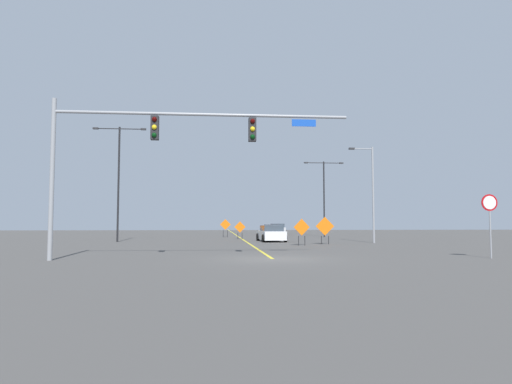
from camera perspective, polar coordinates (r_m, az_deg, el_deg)
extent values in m
plane|color=#4C4947|center=(20.02, 2.12, -8.48)|extent=(147.32, 147.32, 0.00)
cube|color=yellow|center=(60.79, -2.71, -5.37)|extent=(0.16, 81.84, 0.01)
cylinder|color=gray|center=(21.09, -24.46, 1.58)|extent=(0.20, 0.20, 6.97)
cylinder|color=gray|center=(20.37, -6.60, 9.73)|extent=(12.89, 0.14, 0.14)
cube|color=black|center=(20.40, -12.71, 7.92)|extent=(0.34, 0.32, 1.05)
sphere|color=#3A0503|center=(20.31, -12.76, 8.99)|extent=(0.22, 0.22, 0.22)
sphere|color=yellow|center=(20.24, -12.78, 8.02)|extent=(0.22, 0.22, 0.22)
sphere|color=black|center=(20.17, -12.79, 7.05)|extent=(0.22, 0.22, 0.22)
cube|color=black|center=(20.28, -0.47, 7.90)|extent=(0.34, 0.32, 1.05)
sphere|color=#3A0503|center=(20.19, -0.43, 8.97)|extent=(0.22, 0.22, 0.22)
sphere|color=yellow|center=(20.12, -0.43, 8.00)|extent=(0.22, 0.22, 0.22)
sphere|color=black|center=(20.05, -0.43, 7.02)|extent=(0.22, 0.22, 0.22)
cube|color=#1447B7|center=(20.67, 6.09, 8.70)|extent=(1.10, 0.03, 0.32)
cylinder|color=gray|center=(22.86, 27.60, -4.81)|extent=(0.07, 0.07, 2.12)
cylinder|color=#B20F14|center=(22.87, 27.49, -1.20)|extent=(0.76, 0.03, 0.76)
cylinder|color=white|center=(22.86, 27.51, -1.20)|extent=(0.61, 0.01, 0.61)
cylinder|color=black|center=(39.01, -17.05, 0.98)|extent=(0.16, 0.16, 9.58)
cylinder|color=black|center=(39.87, -18.30, 7.65)|extent=(1.96, 0.08, 0.08)
cube|color=#262628|center=(40.11, -19.68, 7.61)|extent=(0.44, 0.24, 0.14)
cylinder|color=black|center=(39.47, -15.51, 7.71)|extent=(1.96, 0.08, 0.08)
cube|color=#262628|center=(39.30, -14.09, 7.73)|extent=(0.44, 0.24, 0.14)
cylinder|color=black|center=(50.40, 8.63, -0.89)|extent=(0.16, 0.16, 8.38)
cylinder|color=black|center=(50.54, 7.48, 3.69)|extent=(2.00, 0.08, 0.08)
cube|color=#262628|center=(50.33, 6.36, 3.71)|extent=(0.44, 0.24, 0.14)
cylinder|color=black|center=(51.01, 9.67, 3.65)|extent=(2.00, 0.08, 0.08)
cube|color=#262628|center=(51.27, 10.76, 3.62)|extent=(0.44, 0.24, 0.14)
cylinder|color=gray|center=(36.68, 14.64, -0.32)|extent=(0.16, 0.16, 7.59)
cylinder|color=gray|center=(36.81, 13.30, 5.36)|extent=(1.68, 0.08, 0.08)
cube|color=#262628|center=(36.55, 12.04, 5.40)|extent=(0.44, 0.24, 0.14)
cube|color=orange|center=(49.06, -3.91, -4.13)|extent=(1.16, 0.12, 1.16)
cylinder|color=black|center=(49.09, -4.18, -5.28)|extent=(0.05, 0.05, 0.77)
cylinder|color=black|center=(49.06, -3.65, -5.29)|extent=(0.05, 0.05, 0.77)
cube|color=orange|center=(31.62, 5.81, -4.46)|extent=(1.17, 0.21, 1.17)
cylinder|color=black|center=(31.57, 5.43, -6.17)|extent=(0.05, 0.05, 0.66)
cylinder|color=black|center=(31.72, 6.22, -6.15)|extent=(0.05, 0.05, 0.66)
cube|color=orange|center=(43.44, -2.05, -4.46)|extent=(1.08, 0.09, 1.08)
cylinder|color=black|center=(43.45, -2.33, -5.59)|extent=(0.05, 0.05, 0.60)
cylinder|color=black|center=(43.46, -1.77, -5.59)|extent=(0.05, 0.05, 0.60)
cube|color=orange|center=(33.57, 8.73, -4.31)|extent=(1.38, 0.04, 1.38)
cylinder|color=black|center=(33.54, 8.30, -6.05)|extent=(0.05, 0.05, 0.61)
cylinder|color=black|center=(33.66, 9.20, -6.04)|extent=(0.05, 0.05, 0.61)
cube|color=red|center=(59.43, 1.88, -4.99)|extent=(1.91, 4.20, 0.56)
cube|color=#333D47|center=(59.22, 1.91, -4.43)|extent=(1.66, 2.03, 0.61)
cylinder|color=black|center=(61.01, 2.49, -5.07)|extent=(0.24, 0.65, 0.64)
cylinder|color=black|center=(60.74, 0.84, -5.08)|extent=(0.24, 0.65, 0.64)
cylinder|color=black|center=(58.15, 2.97, -5.13)|extent=(0.24, 0.65, 0.64)
cylinder|color=black|center=(57.87, 1.24, -5.14)|extent=(0.24, 0.65, 0.64)
cube|color=#B7BABF|center=(64.45, 2.70, -4.82)|extent=(1.90, 4.28, 0.74)
cube|color=#333D47|center=(64.23, 2.73, -4.26)|extent=(1.70, 2.48, 0.52)
cylinder|color=black|center=(66.06, 3.35, -4.98)|extent=(0.22, 0.64, 0.64)
cylinder|color=black|center=(65.82, 1.72, -4.99)|extent=(0.22, 0.64, 0.64)
cylinder|color=black|center=(63.10, 3.73, -5.03)|extent=(0.22, 0.64, 0.64)
cylinder|color=black|center=(62.85, 2.03, -5.04)|extent=(0.22, 0.64, 0.64)
cube|color=white|center=(38.11, 1.93, -5.51)|extent=(2.02, 4.59, 0.72)
cube|color=#333D47|center=(37.87, 1.99, -4.61)|extent=(1.74, 2.56, 0.48)
cylinder|color=black|center=(39.82, 2.81, -5.72)|extent=(0.25, 0.65, 0.64)
cylinder|color=black|center=(39.53, 0.25, -5.74)|extent=(0.25, 0.65, 0.64)
cylinder|color=black|center=(36.73, 3.74, -5.87)|extent=(0.25, 0.65, 0.64)
cylinder|color=black|center=(36.41, 0.96, -5.90)|extent=(0.25, 0.65, 0.64)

